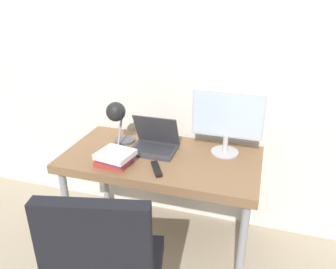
{
  "coord_description": "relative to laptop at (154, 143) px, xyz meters",
  "views": [
    {
      "loc": [
        0.62,
        -1.53,
        1.77
      ],
      "look_at": [
        0.06,
        0.31,
        0.91
      ],
      "focal_mm": 35.0,
      "sensor_mm": 36.0,
      "label": 1
    }
  ],
  "objects": [
    {
      "name": "office_chair",
      "position": [
        0.07,
        -0.93,
        -0.22
      ],
      "size": [
        0.6,
        0.58,
        1.02
      ],
      "color": "black",
      "rests_on": "ground_plane"
    },
    {
      "name": "tv_remote",
      "position": [
        0.11,
        -0.27,
        -0.04
      ],
      "size": [
        0.12,
        0.18,
        0.02
      ],
      "color": "black",
      "rests_on": "desk"
    },
    {
      "name": "desk_lamp",
      "position": [
        -0.25,
        -0.04,
        0.19
      ],
      "size": [
        0.15,
        0.26,
        0.34
      ],
      "color": "#4C4C51",
      "rests_on": "desk"
    },
    {
      "name": "wall_back",
      "position": [
        0.07,
        0.34,
        0.52
      ],
      "size": [
        8.0,
        0.05,
        2.6
      ],
      "color": "silver",
      "rests_on": "ground_plane"
    },
    {
      "name": "laptop",
      "position": [
        0.0,
        0.0,
        0.0
      ],
      "size": [
        0.31,
        0.25,
        0.25
      ],
      "color": "#38383D",
      "rests_on": "desk"
    },
    {
      "name": "book_stack",
      "position": [
        -0.17,
        -0.28,
        -0.0
      ],
      "size": [
        0.25,
        0.23,
        0.09
      ],
      "color": "#B2382D",
      "rests_on": "desk"
    },
    {
      "name": "desk",
      "position": [
        0.07,
        -0.07,
        -0.12
      ],
      "size": [
        1.33,
        0.69,
        0.73
      ],
      "color": "brown",
      "rests_on": "ground_plane"
    },
    {
      "name": "monitor",
      "position": [
        0.48,
        0.1,
        0.2
      ],
      "size": [
        0.48,
        0.19,
        0.43
      ],
      "color": "#B7B7BC",
      "rests_on": "desk"
    }
  ]
}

